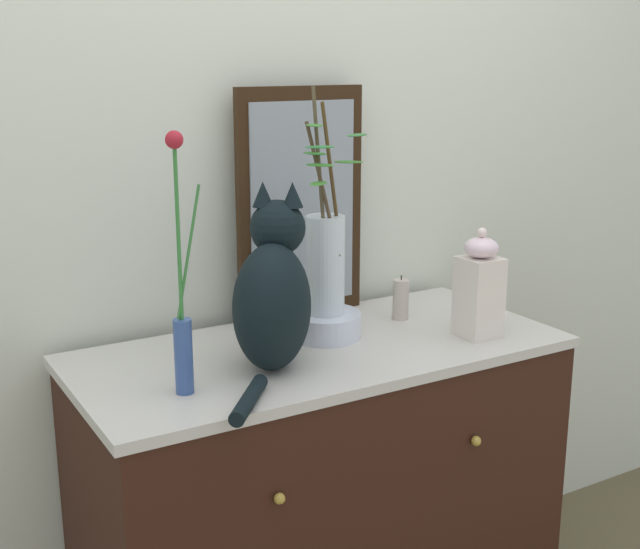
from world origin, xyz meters
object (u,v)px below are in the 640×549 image
Objects in this scene: candle_pillar at (401,299)px; cat_sitting at (273,295)px; sideboard at (320,512)px; vase_glass_clear at (325,258)px; bowl_porcelain at (325,325)px; mirror_leaning at (301,204)px; vase_slim_green at (182,315)px; jar_lidded_porcelain at (479,288)px.

cat_sitting is at bearing -162.49° from candle_pillar.
vase_glass_clear is (0.05, 0.06, 0.65)m from sideboard.
vase_glass_clear is at bearing 49.43° from sideboard.
bowl_porcelain is (0.05, 0.06, 0.48)m from sideboard.
cat_sitting reaches higher than sideboard.
mirror_leaning reaches higher than candle_pillar.
vase_slim_green is 1.96× the size of jar_lidded_porcelain.
vase_glass_clear is 0.39m from jar_lidded_porcelain.
cat_sitting is 0.49m from candle_pillar.
sideboard is at bearing -164.91° from candle_pillar.
bowl_porcelain is 0.39m from jar_lidded_porcelain.
sideboard is 2.19× the size of vase_slim_green.
mirror_leaning is at bearing 140.43° from candle_pillar.
vase_slim_green is (-0.39, -0.11, 0.62)m from sideboard.
bowl_porcelain reaches higher than sideboard.
jar_lidded_porcelain is at bearing -52.73° from mirror_leaning.
vase_slim_green is at bearing -164.85° from candle_pillar.
vase_glass_clear is at bearing 150.72° from jar_lidded_porcelain.
cat_sitting reaches higher than bowl_porcelain.
vase_glass_clear is at bearing 29.98° from cat_sitting.
bowl_porcelain is at bearing 64.47° from vase_glass_clear.
candle_pillar is at bearing 17.51° from cat_sitting.
cat_sitting reaches higher than candle_pillar.
mirror_leaning is at bearing 77.80° from vase_glass_clear.
bowl_porcelain is (0.21, 0.12, -0.14)m from cat_sitting.
vase_slim_green is at bearing -164.81° from sideboard.
mirror_leaning is (0.09, 0.25, 0.75)m from sideboard.
mirror_leaning is 0.22m from vase_glass_clear.
cat_sitting is at bearing -128.35° from mirror_leaning.
candle_pillar is at bearing 15.15° from vase_slim_green.
cat_sitting is (-0.25, -0.32, -0.14)m from mirror_leaning.
mirror_leaning is at bearing 36.68° from vase_slim_green.
candle_pillar is (0.46, 0.14, -0.11)m from cat_sitting.
cat_sitting is at bearing -150.02° from vase_glass_clear.
vase_slim_green is at bearing -143.32° from mirror_leaning.
vase_glass_clear is (-0.00, -0.00, 0.17)m from bowl_porcelain.
sideboard is at bearing 160.96° from jar_lidded_porcelain.
candle_pillar is (0.30, 0.08, 0.50)m from sideboard.
vase_glass_clear reaches higher than sideboard.
vase_glass_clear is at bearing -174.37° from candle_pillar.
mirror_leaning is at bearing 70.32° from sideboard.
jar_lidded_porcelain is at bearing -19.04° from sideboard.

